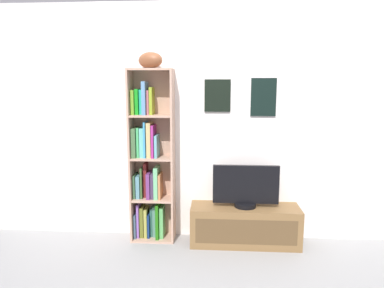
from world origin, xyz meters
name	(u,v)px	position (x,y,z in m)	size (l,w,h in m)	color
back_wall	(210,123)	(0.00, 1.13, 1.22)	(4.80, 0.08, 2.44)	white
bookshelf	(150,164)	(-0.62, 1.00, 0.81)	(0.45, 0.25, 1.78)	tan
football	(150,60)	(-0.58, 0.97, 1.85)	(0.27, 0.16, 0.16)	brown
tv_stand	(245,225)	(0.37, 0.92, 0.20)	(1.10, 0.35, 0.40)	brown
television	(246,187)	(0.37, 0.92, 0.61)	(0.66, 0.22, 0.43)	black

